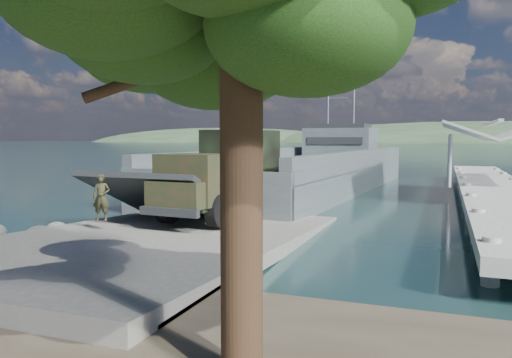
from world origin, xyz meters
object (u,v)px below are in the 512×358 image
Objects in this scene: overhang_tree at (221,23)px; soldier at (102,207)px; landing_craft at (304,178)px; pier at (492,177)px; military_truck at (227,173)px.

soldier is at bearing 136.64° from overhang_tree.
overhang_tree is (9.23, -8.72, 4.51)m from soldier.
soldier is at bearing -91.55° from landing_craft.
pier is 23.81× the size of soldier.
soldier is 0.23× the size of overhang_tree.
pier is at bearing 31.70° from soldier.
overhang_tree reaches higher than pier.
landing_craft reaches higher than military_truck.
pier is 29.57m from overhang_tree.
military_truck reaches higher than soldier.
landing_craft is 17.41m from military_truck.
overhang_tree is (7.22, -31.40, 4.99)m from landing_craft.
pier is 1.12× the size of landing_craft.
soldier is at bearing -127.94° from pier.
military_truck is 4.81× the size of soldier.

